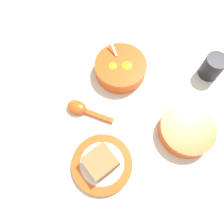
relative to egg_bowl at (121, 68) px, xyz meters
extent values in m
plane|color=beige|center=(0.15, 0.05, -0.03)|extent=(3.00, 3.00, 0.00)
cylinder|color=#DB5119|center=(0.00, 0.00, 0.00)|extent=(0.18, 0.18, 0.05)
cylinder|color=white|center=(0.00, 0.00, 0.00)|extent=(0.14, 0.14, 0.02)
ellipsoid|color=yellow|center=(0.00, 0.02, 0.02)|extent=(0.04, 0.04, 0.02)
ellipsoid|color=yellow|center=(0.02, -0.02, 0.02)|extent=(0.03, 0.03, 0.02)
cylinder|color=black|center=(-0.02, 0.00, 0.02)|extent=(0.05, 0.05, 0.00)
ellipsoid|color=silver|center=(-0.01, -0.01, 0.02)|extent=(0.03, 0.02, 0.01)
cube|color=silver|center=(-0.04, -0.04, 0.04)|extent=(0.04, 0.04, 0.03)
cylinder|color=#DB5119|center=(0.32, 0.04, -0.02)|extent=(0.18, 0.18, 0.02)
cylinder|color=white|center=(0.32, 0.04, -0.01)|extent=(0.13, 0.13, 0.00)
cube|color=brown|center=(0.32, 0.03, 0.00)|extent=(0.11, 0.11, 0.02)
cube|color=#9E7042|center=(0.33, 0.03, 0.02)|extent=(0.11, 0.11, 0.02)
ellipsoid|color=#DB5119|center=(0.18, -0.10, -0.01)|extent=(0.05, 0.07, 0.03)
cube|color=#DB5119|center=(0.18, -0.02, -0.02)|extent=(0.02, 0.10, 0.01)
cylinder|color=#DB5119|center=(0.16, 0.25, 0.00)|extent=(0.17, 0.17, 0.04)
cylinder|color=white|center=(0.16, 0.25, 0.01)|extent=(0.14, 0.14, 0.01)
cylinder|color=black|center=(-0.08, 0.30, 0.01)|extent=(0.07, 0.07, 0.08)
cylinder|color=#472B16|center=(-0.08, 0.30, 0.04)|extent=(0.06, 0.06, 0.01)
camera|label=1|loc=(0.41, 0.09, 0.63)|focal=35.00mm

